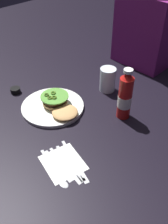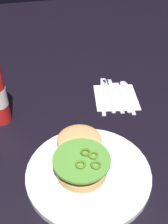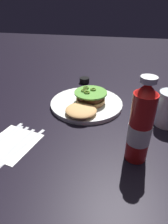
# 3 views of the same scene
# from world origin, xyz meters

# --- Properties ---
(ground_plane) EXTENTS (3.00, 3.00, 0.00)m
(ground_plane) POSITION_xyz_m (0.00, 0.00, 0.00)
(ground_plane) COLOR black
(dinner_plate) EXTENTS (0.29, 0.29, 0.02)m
(dinner_plate) POSITION_xyz_m (-0.01, -0.09, 0.01)
(dinner_plate) COLOR white
(dinner_plate) RESTS_ON ground_plane
(burger_sandwich) EXTENTS (0.21, 0.14, 0.05)m
(burger_sandwich) POSITION_xyz_m (0.02, -0.09, 0.04)
(burger_sandwich) COLOR tan
(burger_sandwich) RESTS_ON dinner_plate
(ketchup_bottle) EXTENTS (0.06, 0.06, 0.24)m
(ketchup_bottle) POSITION_xyz_m (0.25, 0.10, 0.11)
(ketchup_bottle) COLOR red
(ketchup_bottle) RESTS_ON ground_plane
(water_glass) EXTENTS (0.08, 0.08, 0.12)m
(water_glass) POSITION_xyz_m (0.07, 0.20, 0.06)
(water_glass) COLOR silver
(water_glass) RESTS_ON ground_plane
(condiment_cup) EXTENTS (0.05, 0.05, 0.03)m
(condiment_cup) POSITION_xyz_m (-0.24, -0.15, 0.01)
(condiment_cup) COLOR black
(condiment_cup) RESTS_ON ground_plane
(napkin) EXTENTS (0.18, 0.17, 0.00)m
(napkin) POSITION_xyz_m (0.27, -0.27, 0.00)
(napkin) COLOR white
(napkin) RESTS_ON ground_plane
(spoon_utensil) EXTENTS (0.20, 0.06, 0.00)m
(spoon_utensil) POSITION_xyz_m (0.29, -0.32, 0.00)
(spoon_utensil) COLOR silver
(spoon_utensil) RESTS_ON napkin
(fork_utensil) EXTENTS (0.18, 0.04, 0.00)m
(fork_utensil) POSITION_xyz_m (0.28, -0.30, 0.00)
(fork_utensil) COLOR silver
(fork_utensil) RESTS_ON napkin
(table_knife) EXTENTS (0.20, 0.04, 0.00)m
(table_knife) POSITION_xyz_m (0.30, -0.28, 0.00)
(table_knife) COLOR silver
(table_knife) RESTS_ON napkin
(butter_knife) EXTENTS (0.19, 0.05, 0.00)m
(butter_knife) POSITION_xyz_m (0.30, -0.26, 0.00)
(butter_knife) COLOR silver
(butter_knife) RESTS_ON napkin
(steak_knife) EXTENTS (0.22, 0.08, 0.00)m
(steak_knife) POSITION_xyz_m (0.30, -0.24, 0.00)
(steak_knife) COLOR silver
(steak_knife) RESTS_ON napkin
(diner_person) EXTENTS (0.31, 0.18, 0.58)m
(diner_person) POSITION_xyz_m (0.01, 0.56, 0.26)
(diner_person) COLOR #711D66
(diner_person) RESTS_ON ground_plane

